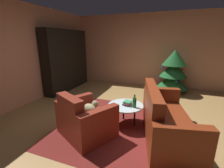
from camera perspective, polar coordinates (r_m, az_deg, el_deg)
ground_plane at (r=3.41m, az=6.25°, el=-13.91°), size 7.30×7.30×0.00m
wall_back at (r=6.01m, az=14.04°, el=11.60°), size 5.85×0.06×2.60m
wall_left at (r=4.62m, az=-31.03°, el=8.77°), size 0.06×6.20×2.60m
area_rug at (r=3.29m, az=3.19°, el=-14.96°), size 2.37×2.47×0.01m
bookshelf_unit at (r=5.76m, az=-15.25°, el=8.30°), size 0.36×2.05×2.01m
armchair_red at (r=2.94m, az=-9.78°, el=-12.77°), size 1.17×1.10×0.81m
couch_red at (r=2.98m, az=18.49°, el=-12.66°), size 1.10×1.84×0.91m
coffee_table at (r=3.23m, az=4.91°, el=-8.15°), size 0.71×0.71×0.42m
book_stack_on_table at (r=3.20m, az=5.60°, el=-6.85°), size 0.18×0.18×0.08m
bottle_on_table at (r=3.09m, az=8.13°, el=-6.56°), size 0.07×0.07×0.26m
decorated_tree at (r=5.46m, az=21.35°, el=4.46°), size 0.96×0.96×1.39m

